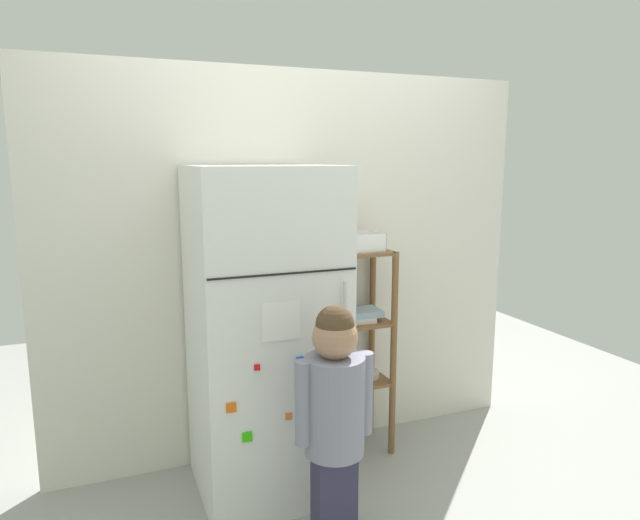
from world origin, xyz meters
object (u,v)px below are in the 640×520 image
at_px(refrigerator, 265,333).
at_px(fruit_bin, 358,244).
at_px(child_standing, 334,404).
at_px(pantry_shelf_unit, 358,338).

distance_m(refrigerator, fruit_bin, 0.71).
xyz_separation_m(refrigerator, child_standing, (0.13, -0.55, -0.16)).
bearing_deg(pantry_shelf_unit, fruit_bin, -142.53).
bearing_deg(child_standing, refrigerator, 103.49).
relative_size(refrigerator, child_standing, 1.51).
bearing_deg(pantry_shelf_unit, child_standing, -122.14).
height_order(refrigerator, fruit_bin, refrigerator).
bearing_deg(pantry_shelf_unit, refrigerator, -163.66).
height_order(refrigerator, pantry_shelf_unit, refrigerator).
bearing_deg(fruit_bin, pantry_shelf_unit, 37.47).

